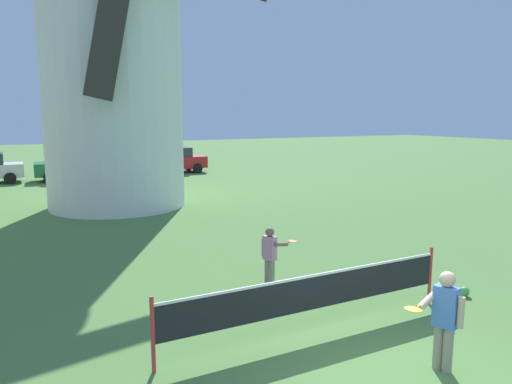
# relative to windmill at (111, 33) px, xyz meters

# --- Properties ---
(ground_plane) EXTENTS (120.00, 120.00, 0.00)m
(ground_plane) POSITION_rel_windmill_xyz_m (0.72, -14.32, -6.54)
(ground_plane) COLOR #517F3D
(windmill) EXTENTS (10.26, 5.89, 14.21)m
(windmill) POSITION_rel_windmill_xyz_m (0.00, 0.00, 0.00)
(windmill) COLOR white
(windmill) RESTS_ON ground_plane
(tennis_net) EXTENTS (5.33, 0.06, 1.10)m
(tennis_net) POSITION_rel_windmill_xyz_m (0.50, -12.72, -5.85)
(tennis_net) COLOR red
(tennis_net) RESTS_ON ground_plane
(player_near) EXTENTS (0.87, 0.47, 1.43)m
(player_near) POSITION_rel_windmill_xyz_m (1.42, -14.54, -5.73)
(player_near) COLOR #9E937F
(player_near) RESTS_ON ground_plane
(player_far) EXTENTS (0.80, 0.41, 1.25)m
(player_far) POSITION_rel_windmill_xyz_m (0.96, -10.50, -5.83)
(player_far) COLOR #9E937F
(player_far) RESTS_ON ground_plane
(stray_ball) EXTENTS (0.19, 0.19, 0.19)m
(stray_ball) POSITION_rel_windmill_xyz_m (4.05, -12.78, -6.44)
(stray_ball) COLOR #4CB259
(stray_ball) RESTS_ON ground_plane
(parked_car_green) EXTENTS (4.55, 2.11, 1.56)m
(parked_car_green) POSITION_rel_windmill_xyz_m (-0.33, 8.85, -5.73)
(parked_car_green) COLOR #1E6638
(parked_car_green) RESTS_ON ground_plane
(parked_car_red) EXTENTS (4.25, 1.89, 1.56)m
(parked_car_red) POSITION_rel_windmill_xyz_m (5.09, 9.51, -5.73)
(parked_car_red) COLOR red
(parked_car_red) RESTS_ON ground_plane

